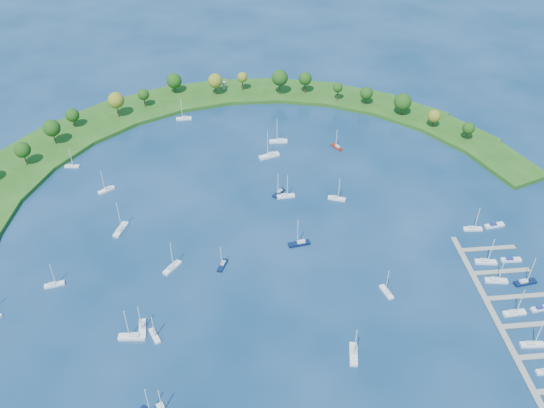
{
  "coord_description": "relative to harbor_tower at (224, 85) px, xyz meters",
  "views": [
    {
      "loc": [
        -14.18,
        -191.29,
        158.09
      ],
      "look_at": [
        5.0,
        5.0,
        4.0
      ],
      "focal_mm": 38.09,
      "sensor_mm": 36.0,
      "label": 1
    }
  ],
  "objects": [
    {
      "name": "ground",
      "position": [
        12.15,
        -120.4,
        -4.36
      ],
      "size": [
        700.0,
        700.0,
        0.0
      ],
      "primitive_type": "plane",
      "color": "#082947",
      "rests_on": "ground"
    },
    {
      "name": "breakwater",
      "position": [
        -34.17,
        -71.69,
        -3.37
      ],
      "size": [
        286.74,
        247.64,
        2.0
      ],
      "color": "#204F15",
      "rests_on": "ground"
    },
    {
      "name": "breakwater_trees",
      "position": [
        -3.76,
        -32.99,
        6.22
      ],
      "size": [
        240.76,
        91.12,
        15.28
      ],
      "color": "#382314",
      "rests_on": "breakwater"
    },
    {
      "name": "harbor_tower",
      "position": [
        0.0,
        0.0,
        0.0
      ],
      "size": [
        2.6,
        2.6,
        4.61
      ],
      "color": "gray",
      "rests_on": "breakwater"
    },
    {
      "name": "dock_system",
      "position": [
        97.45,
        -181.4,
        -4.01
      ],
      "size": [
        24.28,
        82.0,
        1.6
      ],
      "color": "gray",
      "rests_on": "ground"
    },
    {
      "name": "moored_boat_0",
      "position": [
        36.73,
        -194.5,
        -3.4
      ],
      "size": [
        4.26,
        9.6,
        13.64
      ],
      "rotation": [
        0.0,
        0.0,
        4.53
      ],
      "color": "white",
      "rests_on": "ground"
    },
    {
      "name": "moored_boat_1",
      "position": [
        24.28,
        -105.83,
        -3.46
      ],
      "size": [
        8.24,
        2.95,
        11.87
      ],
      "rotation": [
        0.0,
        0.0,
        6.37
      ],
      "color": "white",
      "rests_on": "ground"
    },
    {
      "name": "moored_boat_2",
      "position": [
        -37.36,
        -180.06,
        -3.41
      ],
      "size": [
        9.44,
        3.4,
        13.59
      ],
      "rotation": [
        0.0,
        0.0,
        3.05
      ],
      "color": "white",
      "rests_on": "ground"
    },
    {
      "name": "moored_boat_3",
      "position": [
        -23.07,
        -30.46,
        -3.45
      ],
      "size": [
        8.33,
        2.51,
        12.17
      ],
      "rotation": [
        0.0,
        0.0,
        3.17
      ],
      "color": "white",
      "rests_on": "ground"
    },
    {
      "name": "moored_boat_4",
      "position": [
        54.8,
        -168.02,
        -3.49
      ],
      "size": [
        4.09,
        7.66,
        10.85
      ],
      "rotation": [
        0.0,
        0.0,
        1.86
      ],
      "color": "white",
      "rests_on": "ground"
    },
    {
      "name": "moored_boat_5",
      "position": [
        -25.02,
        -147.34,
        -3.43
      ],
      "size": [
        7.38,
        8.27,
        12.78
      ],
      "rotation": [
        0.0,
        0.0,
        0.89
      ],
      "color": "white",
      "rests_on": "ground"
    },
    {
      "name": "moored_boat_6",
      "position": [
        -47.43,
        -122.29,
        -3.39
      ],
      "size": [
        5.85,
        9.91,
        14.08
      ],
      "rotation": [
        0.0,
        0.0,
        1.21
      ],
      "color": "white",
      "rests_on": "ground"
    },
    {
      "name": "moored_boat_7",
      "position": [
        -68.94,
        -152.1,
        -3.49
      ],
      "size": [
        7.64,
        3.58,
        10.83
      ],
      "rotation": [
        0.0,
        0.0,
        0.21
      ],
      "color": "white",
      "rests_on": "ground"
    },
    {
      "name": "moored_boat_10",
      "position": [
        -5.46,
        -147.78,
        -3.49
      ],
      "size": [
        4.68,
        7.39,
        10.55
      ],
      "rotation": [
        0.0,
        0.0,
        4.31
      ],
      "color": "#09173A",
      "rests_on": "ground"
    },
    {
      "name": "moored_boat_11",
      "position": [
        -29.78,
        -180.18,
        -3.5
      ],
      "size": [
        4.59,
        7.24,
        10.34
      ],
      "rotation": [
        0.0,
        0.0,
        5.12
      ],
      "color": "white",
      "rests_on": "ground"
    },
    {
      "name": "moored_boat_12",
      "position": [
        -76.21,
        -71.77,
        -3.5
      ],
      "size": [
        7.08,
        2.59,
        10.19
      ],
      "rotation": [
        0.0,
        0.0,
        6.19
      ],
      "color": "white",
      "rests_on": "ground"
    },
    {
      "name": "moored_boat_14",
      "position": [
        21.42,
        -103.08,
        -3.48
      ],
      "size": [
        6.6,
        7.16,
        11.2
      ],
      "rotation": [
        0.0,
        0.0,
        4.0
      ],
      "color": "#09173A",
      "rests_on": "ground"
    },
    {
      "name": "moored_boat_15",
      "position": [
        54.99,
        -67.12,
        -3.5
      ],
      "size": [
        5.16,
        7.12,
        10.37
      ],
      "rotation": [
        0.0,
        0.0,
        2.08
      ],
      "color": "maroon",
      "rests_on": "ground"
    },
    {
      "name": "moored_boat_16",
      "position": [
        46.92,
        -109.82,
        -3.47
      ],
      "size": [
        8.15,
        4.71,
        11.56
      ],
      "rotation": [
        0.0,
        0.0,
        -0.34
      ],
      "color": "white",
      "rests_on": "ground"
    },
    {
      "name": "moored_boat_17",
      "position": [
        20.07,
        -72.21,
        -3.35
      ],
      "size": [
        10.69,
        6.04,
        15.16
      ],
      "rotation": [
        0.0,
        0.0,
        3.47
      ],
      "color": "white",
      "rests_on": "ground"
    },
    {
      "name": "moored_boat_18",
      "position": [
        26.08,
        -58.92,
        -3.41
      ],
      "size": [
        9.31,
        2.91,
        13.55
      ],
      "rotation": [
        0.0,
        0.0,
        3.11
      ],
      "color": "white",
      "rests_on": "ground"
    },
    {
      "name": "moored_boat_19",
      "position": [
        -34.13,
        -176.73,
        -3.44
      ],
      "size": [
        3.0,
        8.7,
        12.56
      ],
      "rotation": [
        0.0,
        0.0,
        4.78
      ],
      "color": "white",
      "rests_on": "ground"
    },
    {
      "name": "moored_boat_20",
      "position": [
        -57.01,
        -93.18,
        -3.47
      ],
      "size": [
        7.58,
        6.25,
        11.39
      ],
      "rotation": [
        0.0,
        0.0,
        3.76
      ],
      "color": "white",
      "rests_on": "ground"
    },
    {
      "name": "moored_boat_21",
      "position": [
        26.12,
        -138.27,
        -3.42
      ],
      "size": [
        9.26,
        3.9,
        13.2
      ],
      "rotation": [
        0.0,
        0.0,
        3.3
      ],
      "color": "#09173A",
      "rests_on": "ground"
    },
    {
      "name": "docked_boat_2",
      "position": [
        97.68,
        -196.55,
        -3.46
      ],
      "size": [
        8.19,
        2.81,
        11.83
      ],
      "rotation": [
        0.0,
        0.0,
        -0.07
      ],
      "color": "white",
      "rests_on": "ground"
    },
    {
      "name": "docked_boat_4",
      "position": [
        97.67,
        -182.5,
        -3.45
      ],
      "size": [
        8.39,
        2.8,
        12.16
      ],
      "rotation": [
        0.0,
        0.0,
        0.06
      ],
      "color": "white",
      "rests_on": "ground"
    },
    {
      "name": "docked_boat_5",
      "position": [
        108.14,
        -181.29,
        -3.8
      ],
      "size": [
        7.74,
        3.08,
        1.54
      ],
      "rotation": [
        0.0,
        0.0,
        0.13
      ],
      "color": "white",
      "rests_on": "ground"
    },
    {
      "name": "docked_boat_6",
      "position": [
        97.67,
        -166.3,
        -3.44
      ],
      "size": [
        8.68,
        3.69,
        12.36
      ],
      "rotation": [
        0.0,
        0.0,
        -0.16
      ],
      "color": "white",
      "rests_on": "ground"
    },
    {
      "name": "docked_boat_7",
      "position": [
        108.16,
        -168.32,
        -3.43
      ],
      "size": [
        9.02,
        3.68,
        12.88
      ],
      "rotation": [
        0.0,
        0.0,
        0.14
      ],
      "color": "#09173A",
      "rests_on": "ground"
    },
    {
      "name": "docked_boat_8",
      "position": [
        97.67,
        -156.06,
        -3.44
      ],
      "size": [
        8.67,
        3.62,
        12.36
      ],
      "rotation": [
        0.0,
        0.0,
        -0.16
      ],
      "color": "white",
      "rests_on": "ground"
    },
    {
      "name": "docked_boat_9",
      "position": [
        108.14,
        -155.83,
        -3.77
      ],
      "size": [
        7.97,
        2.57,
        1.61
      ],
      "rotation": [
        0.0,
        0.0,
        -0.05
      ],
      "color": "white",
      "rests_on": "ground"
    },
    {
      "name": "docked_boat_10",
      "position": [
        100.08,
        -136.11,
        -3.47
      ],
      "size": [
        7.93,
        2.82,
        11.43
      ],
      "rotation": [
        0.0,
        0.0,
        -0.08
      ],
      "color": "white",
      "rests_on": "ground"
    },
    {
      "name": "docked_boat_11",
      "position": [
        110.03,
        -134.83,
        -3.73
      ],
      "size": [
        8.65,
        3.55,
        1.71
      ],
      "rotation": [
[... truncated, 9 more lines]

